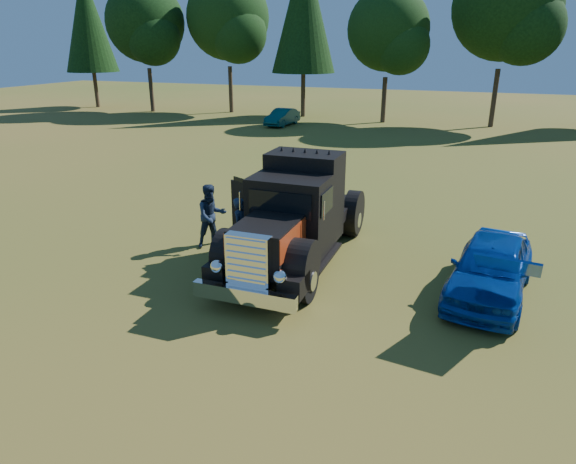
# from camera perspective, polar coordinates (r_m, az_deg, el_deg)

# --- Properties ---
(ground) EXTENTS (120.00, 120.00, 0.00)m
(ground) POSITION_cam_1_polar(r_m,az_deg,el_deg) (13.39, 3.93, -5.89)
(ground) COLOR #3F581A
(ground) RESTS_ON ground
(treeline) EXTENTS (72.10, 9.04, 13.84)m
(treeline) POSITION_cam_1_polar(r_m,az_deg,el_deg) (41.53, 19.99, 21.60)
(treeline) COLOR #2D2116
(treeline) RESTS_ON ground
(diamond_t_truck) EXTENTS (3.27, 7.16, 3.00)m
(diamond_t_truck) POSITION_cam_1_polar(r_m,az_deg,el_deg) (14.21, 0.68, 1.33)
(diamond_t_truck) COLOR black
(diamond_t_truck) RESTS_ON ground
(hotrod_coupe) EXTENTS (2.31, 4.53, 1.89)m
(hotrod_coupe) POSITION_cam_1_polar(r_m,az_deg,el_deg) (13.46, 21.61, -3.74)
(hotrod_coupe) COLOR #1407A8
(hotrod_coupe) RESTS_ON ground
(spectator_near) EXTENTS (0.47, 0.69, 1.83)m
(spectator_near) POSITION_cam_1_polar(r_m,az_deg,el_deg) (14.68, -5.17, 0.35)
(spectator_near) COLOR #202E4C
(spectator_near) RESTS_ON ground
(spectator_far) EXTENTS (1.18, 1.20, 1.95)m
(spectator_far) POSITION_cam_1_polar(r_m,az_deg,el_deg) (15.71, -8.49, 1.80)
(spectator_far) COLOR #1B2540
(spectator_far) RESTS_ON ground
(distant_teal_car) EXTENTS (1.65, 3.85, 1.23)m
(distant_teal_car) POSITION_cam_1_polar(r_m,az_deg,el_deg) (39.72, -0.64, 12.64)
(distant_teal_car) COLOR #0B443C
(distant_teal_car) RESTS_ON ground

